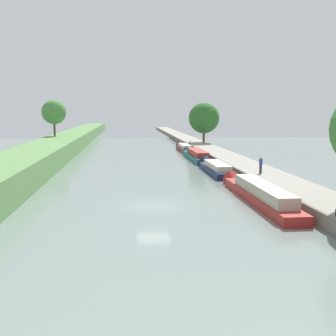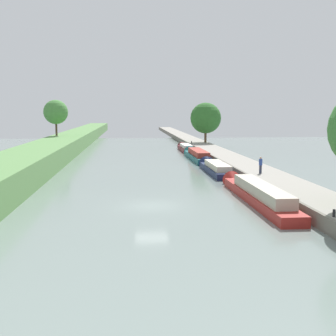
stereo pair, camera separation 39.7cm
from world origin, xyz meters
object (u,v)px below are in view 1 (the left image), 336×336
Objects in this scene: mooring_bollard_far at (190,142)px; narrowboat_navy at (215,168)px; narrowboat_maroon at (184,148)px; person_walking at (261,165)px; narrowboat_red at (258,193)px; narrowboat_teal at (196,155)px.

narrowboat_navy is at bearing -93.55° from mooring_bollard_far.
person_walking is at bearing -85.23° from narrowboat_maroon.
narrowboat_red is 29.17m from narrowboat_teal.
narrowboat_red is 35.72× the size of mooring_bollard_far.
narrowboat_red is at bearing -92.27° from mooring_bollard_far.
narrowboat_navy is 1.09× the size of narrowboat_maroon.
mooring_bollard_far is at bearing 83.95° from narrowboat_teal.
mooring_bollard_far is (1.86, 47.11, 0.55)m from narrowboat_red.
narrowboat_red is 9.68× the size of person_walking.
narrowboat_teal is at bearing 90.08° from narrowboat_red.
narrowboat_teal is at bearing -96.05° from mooring_bollard_far.
mooring_bollard_far is (1.90, 17.93, 0.57)m from narrowboat_teal.
narrowboat_navy is at bearing -90.22° from narrowboat_teal.
person_walking is (2.87, -34.42, 1.33)m from narrowboat_maroon.
narrowboat_teal is at bearing 89.78° from narrowboat_navy.
narrowboat_maroon is (0.05, 42.57, -0.13)m from narrowboat_red.
person_walking reaches higher than narrowboat_maroon.
person_walking is at bearing -81.99° from narrowboat_teal.
narrowboat_red is 1.40× the size of narrowboat_navy.
narrowboat_maroon is 23.43× the size of mooring_bollard_far.
person_walking is at bearing -88.45° from mooring_bollard_far.
narrowboat_navy is at bearing -90.29° from narrowboat_maroon.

